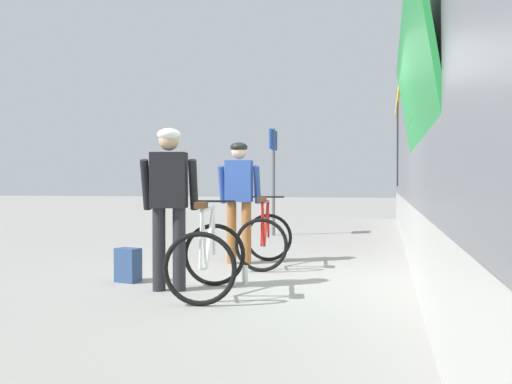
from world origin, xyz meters
TOP-DOWN VIEW (x-y plane):
  - ground_plane at (0.00, 0.00)m, footprint 80.00×80.00m
  - cyclist_near_in_dark at (-1.11, -0.89)m, footprint 0.65×0.39m
  - cyclist_far_in_blue at (-0.90, 1.21)m, footprint 0.63×0.34m
  - bicycle_near_white at (-0.62, -1.02)m, footprint 0.89×1.18m
  - bicycle_far_red at (-0.48, 1.06)m, footprint 0.83×1.15m
  - backpack_on_platform at (-1.78, -0.52)m, footprint 0.32×0.24m
  - water_bottle_near_the_bikes at (-0.40, -0.32)m, footprint 0.07×0.07m
  - platform_sign_post at (-1.29, 5.56)m, footprint 0.08×0.70m

SIDE VIEW (x-z plane):
  - ground_plane at x=0.00m, z-range 0.00..0.00m
  - water_bottle_near_the_bikes at x=-0.40m, z-range 0.00..0.21m
  - backpack_on_platform at x=-1.78m, z-range 0.00..0.40m
  - bicycle_near_white at x=-0.62m, z-range -0.09..0.89m
  - bicycle_far_red at x=-0.48m, z-range -0.09..0.89m
  - cyclist_near_in_dark at x=-1.11m, z-range 0.17..1.94m
  - cyclist_far_in_blue at x=-0.90m, z-range 0.17..1.94m
  - platform_sign_post at x=-1.29m, z-range 0.42..2.82m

